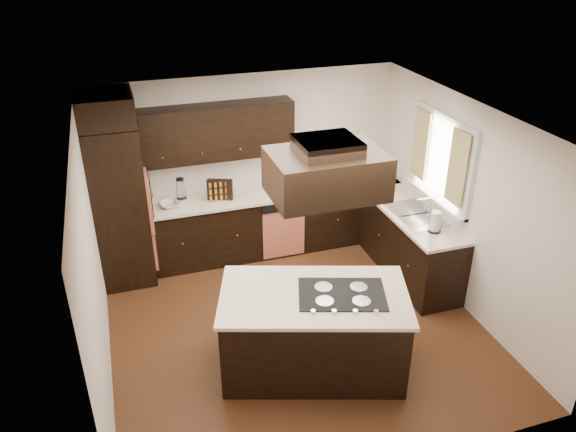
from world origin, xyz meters
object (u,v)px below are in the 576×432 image
at_px(island, 313,332).
at_px(range_hood, 326,174).
at_px(spice_rack, 220,190).
at_px(oven_column, 120,205).

bearing_deg(island, range_hood, 61.20).
relative_size(island, spice_rack, 5.39).
bearing_deg(range_hood, island, -136.90).
distance_m(island, spice_rack, 2.56).
relative_size(island, range_hood, 1.74).
xyz_separation_m(range_hood, spice_rack, (-0.58, 2.32, -1.10)).
distance_m(island, range_hood, 1.73).
distance_m(oven_column, range_hood, 3.13).
height_order(oven_column, spice_rack, oven_column).
distance_m(oven_column, spice_rack, 1.30).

